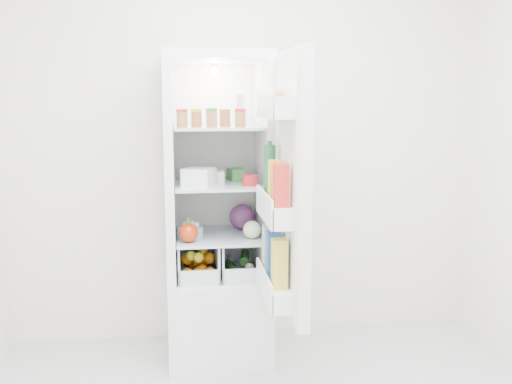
{
  "coord_description": "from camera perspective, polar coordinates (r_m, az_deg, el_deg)",
  "views": [
    {
      "loc": [
        -0.42,
        -2.11,
        1.54
      ],
      "look_at": [
        -0.01,
        0.95,
        1.04
      ],
      "focal_mm": 40.0,
      "sensor_mm": 36.0,
      "label": 1
    }
  ],
  "objects": [
    {
      "name": "bell_pepper",
      "position": [
        3.21,
        -6.76,
        -4.08
      ],
      "size": [
        0.11,
        0.11,
        0.11
      ],
      "primitive_type": "sphere",
      "color": "#B92D0B",
      "rests_on": "shelf_low"
    },
    {
      "name": "crisper_left",
      "position": [
        3.42,
        -5.83,
        -6.56
      ],
      "size": [
        0.23,
        0.46,
        0.22
      ],
      "primitive_type": null,
      "color": "silver",
      "rests_on": "refrigerator"
    },
    {
      "name": "shelf_mid",
      "position": [
        3.33,
        -3.85,
        0.8
      ],
      "size": [
        0.49,
        0.53,
        0.02
      ],
      "primitive_type": "cube",
      "color": "silver",
      "rests_on": "refrigerator"
    },
    {
      "name": "shelf_low",
      "position": [
        3.39,
        -3.79,
        -4.39
      ],
      "size": [
        0.49,
        0.53,
        0.01
      ],
      "primitive_type": "cube",
      "color": "silver",
      "rests_on": "refrigerator"
    },
    {
      "name": "fridge_door",
      "position": [
        2.8,
        3.09,
        0.09
      ],
      "size": [
        0.17,
        0.6,
        1.3
      ],
      "rotation": [
        0.0,
        0.0,
        1.57
      ],
      "color": "white",
      "rests_on": "refrigerator"
    },
    {
      "name": "tin_red",
      "position": [
        3.22,
        -0.57,
        1.2
      ],
      "size": [
        0.11,
        0.11,
        0.06
      ],
      "primitive_type": "cylinder",
      "rotation": [
        0.0,
        0.0,
        0.21
      ],
      "color": "red",
      "rests_on": "shelf_mid"
    },
    {
      "name": "refrigerator",
      "position": [
        3.47,
        -3.85,
        -5.35
      ],
      "size": [
        0.6,
        0.6,
        1.8
      ],
      "color": "white",
      "rests_on": "ground"
    },
    {
      "name": "salad_bag",
      "position": [
        3.28,
        -0.42,
        -3.79
      ],
      "size": [
        0.1,
        0.1,
        0.1
      ],
      "primitive_type": "sphere",
      "color": "beige",
      "rests_on": "shelf_low"
    },
    {
      "name": "veg_pile",
      "position": [
        3.45,
        -1.63,
        -7.2
      ],
      "size": [
        0.16,
        0.3,
        0.1
      ],
      "color": "#23521B",
      "rests_on": "refrigerator"
    },
    {
      "name": "tub_white",
      "position": [
        3.21,
        -5.73,
        1.49
      ],
      "size": [
        0.21,
        0.21,
        0.1
      ],
      "primitive_type": "cube",
      "rotation": [
        0.0,
        0.0,
        -0.4
      ],
      "color": "white",
      "rests_on": "shelf_mid"
    },
    {
      "name": "crisper_right",
      "position": [
        3.43,
        -1.72,
        -6.44
      ],
      "size": [
        0.23,
        0.46,
        0.22
      ],
      "primitive_type": null,
      "color": "silver",
      "rests_on": "refrigerator"
    },
    {
      "name": "squeeze_bottle",
      "position": [
        3.3,
        -1.62,
        8.16
      ],
      "size": [
        0.06,
        0.06,
        0.18
      ],
      "primitive_type": "cylinder",
      "rotation": [
        0.0,
        0.0,
        -0.28
      ],
      "color": "silver",
      "rests_on": "shelf_top"
    },
    {
      "name": "shelf_top",
      "position": [
        3.3,
        -3.91,
        6.47
      ],
      "size": [
        0.49,
        0.53,
        0.02
      ],
      "primitive_type": "cube",
      "color": "silver",
      "rests_on": "refrigerator"
    },
    {
      "name": "mushroom_bowl",
      "position": [
        3.29,
        -6.57,
        -4.1
      ],
      "size": [
        0.16,
        0.16,
        0.07
      ],
      "primitive_type": "cylinder",
      "rotation": [
        0.0,
        0.0,
        0.07
      ],
      "color": "#80ACBE",
      "rests_on": "shelf_low"
    },
    {
      "name": "tub_green",
      "position": [
        3.43,
        -1.96,
        1.77
      ],
      "size": [
        0.11,
        0.14,
        0.07
      ],
      "primitive_type": "cube",
      "rotation": [
        0.0,
        0.0,
        0.2
      ],
      "color": "#439444",
      "rests_on": "shelf_mid"
    },
    {
      "name": "room_walls",
      "position": [
        2.15,
        3.6,
        10.65
      ],
      "size": [
        3.02,
        3.02,
        2.61
      ],
      "color": "silver",
      "rests_on": "ground"
    },
    {
      "name": "tub_cream",
      "position": [
        3.34,
        -4.22,
        1.55
      ],
      "size": [
        0.13,
        0.13,
        0.07
      ],
      "primitive_type": "cube",
      "rotation": [
        0.0,
        0.0,
        -0.06
      ],
      "color": "silver",
      "rests_on": "shelf_mid"
    },
    {
      "name": "red_cabbage",
      "position": [
        3.5,
        -1.41,
        -2.51
      ],
      "size": [
        0.16,
        0.16,
        0.16
      ],
      "primitive_type": "sphere",
      "color": "#59205E",
      "rests_on": "shelf_low"
    },
    {
      "name": "condiment_jars",
      "position": [
        3.18,
        -4.5,
        7.26
      ],
      "size": [
        0.38,
        0.16,
        0.08
      ],
      "color": "#B21919",
      "rests_on": "shelf_top"
    },
    {
      "name": "citrus_pile",
      "position": [
        3.41,
        -5.77,
        -7.14
      ],
      "size": [
        0.2,
        0.31,
        0.16
      ],
      "color": "orange",
      "rests_on": "refrigerator"
    },
    {
      "name": "foil_tray",
      "position": [
        3.4,
        -5.35,
        1.42
      ],
      "size": [
        0.18,
        0.15,
        0.04
      ],
      "primitive_type": "cube",
      "rotation": [
        0.0,
        0.0,
        0.18
      ],
      "color": "silver",
      "rests_on": "shelf_mid"
    }
  ]
}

